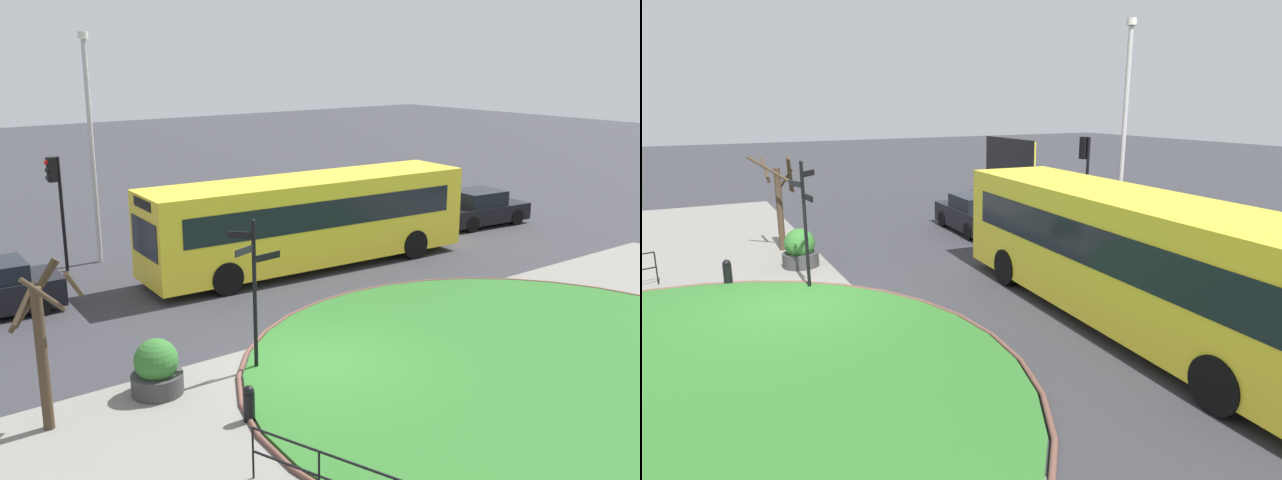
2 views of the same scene
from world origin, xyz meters
TOP-DOWN VIEW (x-y plane):
  - ground at (0.00, 0.00)m, footprint 120.00×120.00m
  - sidewalk_paving at (0.00, -2.14)m, footprint 32.00×7.72m
  - signpost_directional at (-1.25, 0.63)m, footprint 1.31×0.66m
  - bollard_foreground at (-2.60, -1.30)m, footprint 0.23×0.23m
  - bus_yellow at (4.48, 6.49)m, footprint 11.28×3.14m
  - car_near_lane at (-5.24, 7.93)m, footprint 4.05×1.98m
  - traffic_light_near at (-2.26, 10.79)m, footprint 0.49×0.28m
  - lamppost_tall at (-0.86, 11.21)m, footprint 0.32×0.32m
  - billboard_left at (-10.26, 12.70)m, footprint 4.45×0.17m
  - planter_near_signpost at (-3.51, 0.86)m, footprint 1.08×1.08m
  - street_tree_bare at (-5.74, 0.75)m, footprint 1.50×1.53m

SIDE VIEW (x-z plane):
  - ground at x=0.00m, z-range 0.00..0.00m
  - sidewalk_paving at x=0.00m, z-range 0.00..0.02m
  - bollard_foreground at x=-2.60m, z-range 0.01..0.76m
  - planter_near_signpost at x=-3.51m, z-range -0.07..1.14m
  - car_near_lane at x=-5.24m, z-range -0.05..1.41m
  - bus_yellow at x=4.48m, z-range 0.12..3.10m
  - street_tree_bare at x=-5.74m, z-range 0.16..3.45m
  - signpost_directional at x=-1.25m, z-range 0.28..3.77m
  - billboard_left at x=-10.26m, z-range 0.47..3.67m
  - traffic_light_near at x=-2.26m, z-range 0.87..4.61m
  - lamppost_tall at x=-0.86m, z-range 0.29..7.83m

